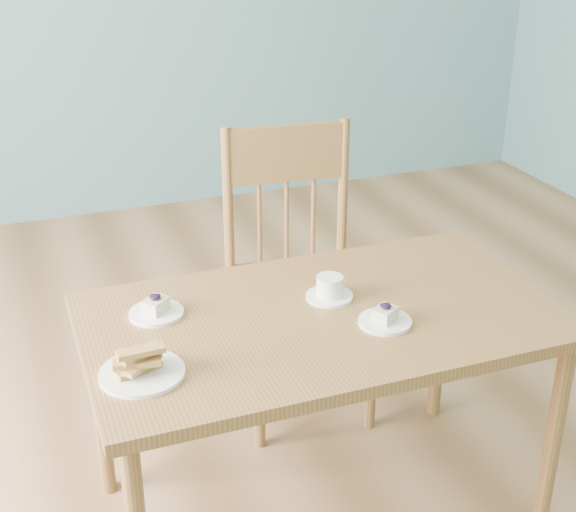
{
  "coord_description": "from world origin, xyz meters",
  "views": [
    {
      "loc": [
        -0.66,
        -1.82,
        1.69
      ],
      "look_at": [
        -0.0,
        -0.08,
        0.82
      ],
      "focal_mm": 50.0,
      "sensor_mm": 36.0,
      "label": 1
    }
  ],
  "objects_px": {
    "biscotti_plate": "(141,366)",
    "cheesecake_plate_far": "(156,310)",
    "cheesecake_plate_near": "(385,318)",
    "coffee_cup": "(330,289)",
    "dining_table": "(320,335)",
    "dining_chair": "(298,273)"
  },
  "relations": [
    {
      "from": "cheesecake_plate_near",
      "to": "biscotti_plate",
      "type": "xyz_separation_m",
      "value": [
        -0.63,
        -0.02,
        0.01
      ]
    },
    {
      "from": "cheesecake_plate_near",
      "to": "cheesecake_plate_far",
      "type": "relative_size",
      "value": 0.96
    },
    {
      "from": "dining_table",
      "to": "cheesecake_plate_near",
      "type": "bearing_deg",
      "value": -38.59
    },
    {
      "from": "cheesecake_plate_near",
      "to": "biscotti_plate",
      "type": "height_order",
      "value": "biscotti_plate"
    },
    {
      "from": "cheesecake_plate_far",
      "to": "biscotti_plate",
      "type": "relative_size",
      "value": 0.73
    },
    {
      "from": "cheesecake_plate_near",
      "to": "biscotti_plate",
      "type": "distance_m",
      "value": 0.63
    },
    {
      "from": "coffee_cup",
      "to": "biscotti_plate",
      "type": "bearing_deg",
      "value": -179.92
    },
    {
      "from": "cheesecake_plate_near",
      "to": "cheesecake_plate_far",
      "type": "bearing_deg",
      "value": 155.07
    },
    {
      "from": "cheesecake_plate_far",
      "to": "biscotti_plate",
      "type": "distance_m",
      "value": 0.28
    },
    {
      "from": "dining_chair",
      "to": "biscotti_plate",
      "type": "bearing_deg",
      "value": -128.44
    },
    {
      "from": "dining_table",
      "to": "cheesecake_plate_far",
      "type": "xyz_separation_m",
      "value": [
        -0.41,
        0.14,
        0.08
      ]
    },
    {
      "from": "cheesecake_plate_near",
      "to": "cheesecake_plate_far",
      "type": "height_order",
      "value": "cheesecake_plate_far"
    },
    {
      "from": "dining_table",
      "to": "coffee_cup",
      "type": "bearing_deg",
      "value": 52.07
    },
    {
      "from": "cheesecake_plate_near",
      "to": "dining_chair",
      "type": "bearing_deg",
      "value": 88.54
    },
    {
      "from": "dining_chair",
      "to": "biscotti_plate",
      "type": "height_order",
      "value": "dining_chair"
    },
    {
      "from": "dining_table",
      "to": "dining_chair",
      "type": "bearing_deg",
      "value": 74.73
    },
    {
      "from": "biscotti_plate",
      "to": "dining_chair",
      "type": "bearing_deg",
      "value": 46.24
    },
    {
      "from": "coffee_cup",
      "to": "dining_table",
      "type": "bearing_deg",
      "value": -147.51
    },
    {
      "from": "biscotti_plate",
      "to": "cheesecake_plate_far",
      "type": "bearing_deg",
      "value": 71.37
    },
    {
      "from": "cheesecake_plate_far",
      "to": "biscotti_plate",
      "type": "xyz_separation_m",
      "value": [
        -0.09,
        -0.27,
        0.01
      ]
    },
    {
      "from": "cheesecake_plate_far",
      "to": "coffee_cup",
      "type": "relative_size",
      "value": 1.12
    },
    {
      "from": "cheesecake_plate_near",
      "to": "biscotti_plate",
      "type": "relative_size",
      "value": 0.7
    }
  ]
}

